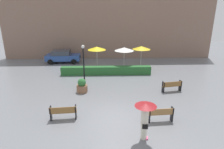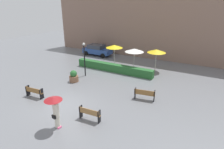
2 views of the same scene
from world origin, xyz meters
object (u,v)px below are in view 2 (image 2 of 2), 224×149
(bench_far_right, at_px, (145,94))
(patio_umbrella_yellow_far, at_px, (157,51))
(bench_near_left, at_px, (34,92))
(patio_umbrella_yellow, at_px, (114,46))
(parked_car, at_px, (97,50))
(planter_pot, at_px, (74,77))
(patio_umbrella_white, at_px, (134,50))
(lamp_post, at_px, (84,56))
(bench_near_right, at_px, (90,113))
(pedestrian_with_umbrella, at_px, (55,108))

(bench_far_right, bearing_deg, patio_umbrella_yellow_far, 100.50)
(bench_near_left, height_order, patio_umbrella_yellow, patio_umbrella_yellow)
(patio_umbrella_yellow, xyz_separation_m, parked_car, (-4.45, 2.94, -1.54))
(planter_pot, relative_size, patio_umbrella_yellow, 0.45)
(bench_far_right, relative_size, patio_umbrella_yellow, 0.66)
(patio_umbrella_yellow_far, bearing_deg, planter_pot, -131.02)
(planter_pot, xyz_separation_m, patio_umbrella_white, (3.94, 5.63, 1.91))
(patio_umbrella_yellow, relative_size, patio_umbrella_yellow_far, 1.02)
(lamp_post, height_order, patio_umbrella_yellow, lamp_post)
(bench_near_right, relative_size, patio_umbrella_yellow_far, 0.62)
(bench_far_right, xyz_separation_m, planter_pot, (-7.33, 0.16, -0.02))
(parked_car, bearing_deg, planter_pot, -69.81)
(planter_pot, bearing_deg, patio_umbrella_white, 55.02)
(bench_far_right, relative_size, lamp_post, 0.47)
(lamp_post, bearing_deg, bench_near_left, -96.46)
(pedestrian_with_umbrella, bearing_deg, bench_near_left, 155.33)
(patio_umbrella_yellow, bearing_deg, patio_umbrella_white, -15.99)
(planter_pot, bearing_deg, lamp_post, 89.60)
(parked_car, bearing_deg, patio_umbrella_yellow, -33.46)
(bench_near_left, bearing_deg, parked_car, 101.65)
(patio_umbrella_yellow_far, bearing_deg, lamp_post, -139.75)
(planter_pot, distance_m, lamp_post, 2.50)
(bench_near_right, height_order, patio_umbrella_yellow, patio_umbrella_yellow)
(bench_near_left, relative_size, bench_near_right, 1.06)
(planter_pot, bearing_deg, bench_near_right, -41.67)
(patio_umbrella_yellow, distance_m, patio_umbrella_white, 3.07)
(pedestrian_with_umbrella, distance_m, patio_umbrella_white, 11.89)
(patio_umbrella_white, xyz_separation_m, parked_car, (-7.40, 3.78, -1.59))
(bench_far_right, relative_size, bench_near_right, 1.09)
(bench_near_left, bearing_deg, bench_near_right, -4.48)
(pedestrian_with_umbrella, bearing_deg, patio_umbrella_yellow_far, 80.64)
(patio_umbrella_white, bearing_deg, patio_umbrella_yellow, 164.01)
(bench_near_right, distance_m, planter_pot, 6.93)
(bench_near_left, height_order, bench_near_right, bench_near_right)
(lamp_post, xyz_separation_m, patio_umbrella_white, (3.92, 3.79, 0.22))
(patio_umbrella_white, distance_m, patio_umbrella_yellow_far, 2.46)
(bench_near_left, bearing_deg, planter_pot, 80.89)
(lamp_post, bearing_deg, bench_near_right, -51.29)
(parked_car, bearing_deg, pedestrian_with_umbrella, -64.93)
(pedestrian_with_umbrella, distance_m, planter_pot, 7.38)
(parked_car, bearing_deg, patio_umbrella_yellow_far, -14.71)
(lamp_post, bearing_deg, patio_umbrella_white, 44.03)
(bench_near_right, xyz_separation_m, pedestrian_with_umbrella, (-1.32, -1.62, 0.88))
(bench_near_left, xyz_separation_m, pedestrian_with_umbrella, (4.52, -2.08, 0.90))
(bench_near_right, distance_m, patio_umbrella_yellow_far, 11.69)
(bench_near_left, xyz_separation_m, patio_umbrella_white, (4.60, 9.78, 1.90))
(bench_near_right, xyz_separation_m, patio_umbrella_yellow, (-4.19, 11.08, 1.82))
(planter_pot, height_order, patio_umbrella_yellow_far, patio_umbrella_yellow_far)
(patio_umbrella_yellow_far, bearing_deg, patio_umbrella_yellow, -174.88)
(parked_car, bearing_deg, lamp_post, -65.37)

